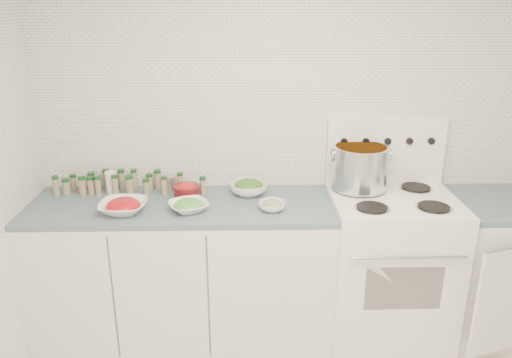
% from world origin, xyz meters
% --- Properties ---
extents(room_walls, '(3.54, 3.04, 2.52)m').
position_xyz_m(room_walls, '(0.00, 0.00, 1.56)').
color(room_walls, white).
rests_on(room_walls, ground).
extents(counter_left, '(1.85, 0.62, 0.90)m').
position_xyz_m(counter_left, '(-0.82, 1.19, 0.45)').
color(counter_left, white).
rests_on(counter_left, ground).
extents(stove, '(0.76, 0.70, 1.36)m').
position_xyz_m(stove, '(0.48, 1.19, 0.50)').
color(stove, white).
rests_on(stove, ground).
extents(stock_pot, '(0.37, 0.35, 0.27)m').
position_xyz_m(stock_pot, '(0.29, 1.33, 1.09)').
color(stock_pot, silver).
rests_on(stock_pot, stove).
extents(bowl_tomato, '(0.28, 0.28, 0.09)m').
position_xyz_m(bowl_tomato, '(-1.14, 1.07, 0.94)').
color(bowl_tomato, white).
rests_on(bowl_tomato, counter_left).
extents(bowl_snowpea, '(0.29, 0.29, 0.07)m').
position_xyz_m(bowl_snowpea, '(-0.76, 1.08, 0.93)').
color(bowl_snowpea, white).
rests_on(bowl_snowpea, counter_left).
extents(bowl_broccoli, '(0.32, 0.32, 0.10)m').
position_xyz_m(bowl_broccoli, '(-0.41, 1.35, 0.95)').
color(bowl_broccoli, white).
rests_on(bowl_broccoli, counter_left).
extents(bowl_zucchini, '(0.21, 0.21, 0.06)m').
position_xyz_m(bowl_zucchini, '(-0.27, 1.08, 0.93)').
color(bowl_zucchini, white).
rests_on(bowl_zucchini, counter_left).
extents(bowl_pepper, '(0.16, 0.16, 0.10)m').
position_xyz_m(bowl_pepper, '(-0.79, 1.28, 0.95)').
color(bowl_pepper, '#560E13').
rests_on(bowl_pepper, counter_left).
extents(salt_canister, '(0.08, 0.08, 0.14)m').
position_xyz_m(salt_canister, '(-1.29, 1.39, 0.97)').
color(salt_canister, white).
rests_on(salt_canister, counter_left).
extents(tin_can, '(0.08, 0.08, 0.09)m').
position_xyz_m(tin_can, '(-0.92, 1.43, 0.95)').
color(tin_can, '#A49B8B').
rests_on(tin_can, counter_left).
extents(spice_cluster, '(0.97, 0.16, 0.14)m').
position_xyz_m(spice_cluster, '(-1.25, 1.39, 0.96)').
color(spice_cluster, gray).
rests_on(spice_cluster, counter_left).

